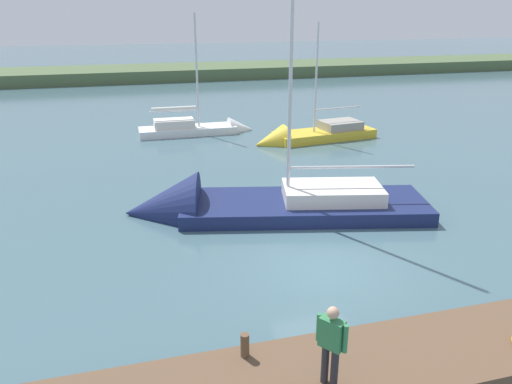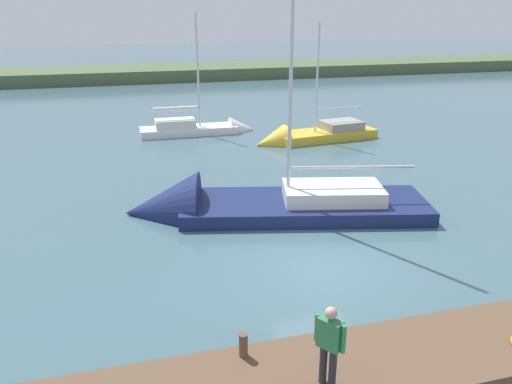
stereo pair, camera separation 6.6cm
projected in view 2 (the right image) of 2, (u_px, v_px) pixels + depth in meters
The scene contains 8 objects.
ground_plane at pixel (322, 269), 14.48m from camera, with size 200.00×200.00×0.00m, color #42606B.
far_shoreline at pixel (170, 78), 54.08m from camera, with size 180.00×8.00×2.40m, color #4C603D.
dock_pier at pixel (411, 366), 10.07m from camera, with size 22.16×2.21×0.68m, color brown.
mooring_post_far at pixel (243, 345), 9.76m from camera, with size 0.18×0.18×0.51m, color brown.
sailboat_outer_mooring at pixel (239, 210), 18.32m from camera, with size 11.47×5.44×13.33m.
sailboat_far_right at pixel (204, 130), 30.14m from camera, with size 6.93×1.68×7.70m.
sailboat_far_left at pixel (307, 138), 28.39m from camera, with size 7.49×2.90×7.37m.
person_on_dock at pixel (329, 341), 8.78m from camera, with size 0.44×0.53×1.64m.
Camera 2 is at (5.18, 11.85, 7.16)m, focal length 34.84 mm.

